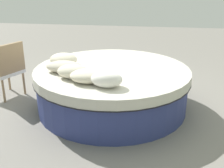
# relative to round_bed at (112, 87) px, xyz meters

# --- Properties ---
(ground_plane) EXTENTS (16.00, 16.00, 0.00)m
(ground_plane) POSITION_rel_round_bed_xyz_m (0.00, 0.00, -0.34)
(ground_plane) COLOR gray
(round_bed) EXTENTS (2.47, 2.47, 0.67)m
(round_bed) POSITION_rel_round_bed_xyz_m (0.00, 0.00, 0.00)
(round_bed) COLOR navy
(round_bed) RESTS_ON ground_plane
(throw_pillow_0) EXTENTS (0.44, 0.37, 0.21)m
(throw_pillow_0) POSITION_rel_round_bed_xyz_m (0.80, -0.02, 0.43)
(throw_pillow_0) COLOR beige
(throw_pillow_0) RESTS_ON round_bed
(throw_pillow_1) EXTENTS (0.56, 0.33, 0.17)m
(throw_pillow_1) POSITION_rel_round_bed_xyz_m (0.69, 0.28, 0.41)
(throw_pillow_1) COLOR beige
(throw_pillow_1) RESTS_ON round_bed
(throw_pillow_2) EXTENTS (0.44, 0.34, 0.19)m
(throw_pillow_2) POSITION_rel_round_bed_xyz_m (0.49, 0.51, 0.42)
(throw_pillow_2) COLOR beige
(throw_pillow_2) RESTS_ON round_bed
(throw_pillow_3) EXTENTS (0.48, 0.37, 0.18)m
(throw_pillow_3) POSITION_rel_round_bed_xyz_m (0.25, 0.66, 0.41)
(throw_pillow_3) COLOR beige
(throw_pillow_3) RESTS_ON round_bed
(throw_pillow_4) EXTENTS (0.42, 0.30, 0.21)m
(throw_pillow_4) POSITION_rel_round_bed_xyz_m (-0.05, 0.79, 0.43)
(throw_pillow_4) COLOR white
(throw_pillow_4) RESTS_ON round_bed
(patio_chair) EXTENTS (0.67, 0.68, 0.98)m
(patio_chair) POSITION_rel_round_bed_xyz_m (1.85, -0.14, 0.22)
(patio_chair) COLOR #997A56
(patio_chair) RESTS_ON ground_plane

